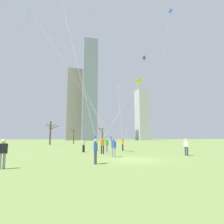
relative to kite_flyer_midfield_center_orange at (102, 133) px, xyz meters
The scene contains 17 objects.
ground_plane 9.28m from the kite_flyer_midfield_center_orange, 87.01° to the right, with size 400.00×400.00×0.00m, color olive.
kite_flyer_midfield_center_orange is the anchor object (origin of this frame).
kite_flyer_midfield_left_pink 10.07m from the kite_flyer_midfield_center_orange, 108.99° to the right, with size 3.21×9.09×18.74m.
kite_flyer_foreground_right_teal 6.21m from the kite_flyer_midfield_center_orange, 104.93° to the right, with size 9.24×7.52×17.88m.
kite_flyer_far_back_yellow 2.88m from the kite_flyer_midfield_center_orange, 88.43° to the right, with size 6.35×3.01×9.78m.
kite_flyer_foreground_left_white 4.45m from the kite_flyer_midfield_center_orange, 38.61° to the left, with size 3.57×13.13×12.39m.
bystander_far_off_by_trees 2.75m from the kite_flyer_midfield_center_orange, behind, with size 0.39×0.38×1.62m.
bystander_watching_nearby 10.02m from the kite_flyer_midfield_center_orange, 47.44° to the right, with size 0.29×0.49×1.62m.
bystander_strolling_midfield 14.00m from the kite_flyer_midfield_center_orange, 125.44° to the right, with size 0.41×0.37×1.62m.
distant_kite_drifting_left_blue 22.60m from the kite_flyer_midfield_center_orange, 17.13° to the left, with size 3.60×4.32×24.24m.
distant_kite_high_overhead_purple 18.82m from the kite_flyer_midfield_center_orange, 41.42° to the left, with size 6.57×4.90×17.81m.
bare_tree_far_right_edge 27.26m from the kite_flyer_midfield_center_orange, 105.84° to the left, with size 3.32×2.08×5.73m.
bare_tree_rightmost 30.86m from the kite_flyer_midfield_center_orange, 92.76° to the left, with size 1.76×2.05×4.60m.
bare_tree_center 29.74m from the kite_flyer_midfield_center_orange, 77.70° to the left, with size 1.48×1.76×4.58m.
skyline_mid_tower_right 100.73m from the kite_flyer_midfield_center_orange, 82.62° to the left, with size 9.20×6.11×66.86m.
skyline_short_annex 111.62m from the kite_flyer_midfield_center_orange, 88.00° to the left, with size 10.99×6.67×50.33m.
skyline_mid_tower_left 114.96m from the kite_flyer_midfield_center_orange, 62.96° to the left, with size 8.17×9.28×36.45m.
Camera 1 is at (-5.50, -14.16, 1.70)m, focal length 30.13 mm.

